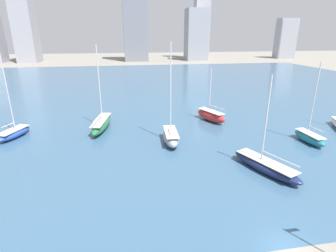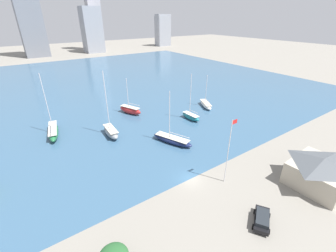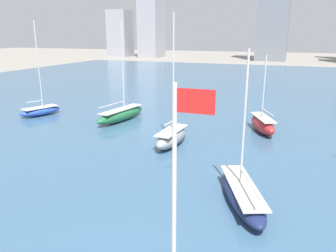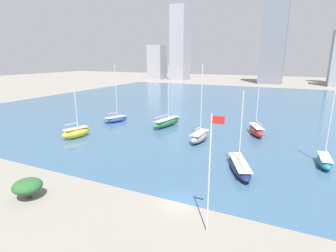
# 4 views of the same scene
# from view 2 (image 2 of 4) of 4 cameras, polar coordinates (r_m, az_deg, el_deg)

# --- Properties ---
(ground_plane) EXTENTS (500.00, 500.00, 0.00)m
(ground_plane) POSITION_cam_2_polar(r_m,az_deg,el_deg) (41.84, 5.58, -13.30)
(ground_plane) COLOR gray
(harbor_water) EXTENTS (180.00, 140.00, 0.00)m
(harbor_water) POSITION_cam_2_polar(r_m,az_deg,el_deg) (100.15, -21.26, 9.10)
(harbor_water) COLOR #385B7A
(harbor_water) RESTS_ON ground_plane
(boat_shed) EXTENTS (9.43, 8.81, 5.33)m
(boat_shed) POSITION_cam_2_polar(r_m,az_deg,el_deg) (46.81, 34.15, -9.59)
(boat_shed) COLOR #B2A893
(boat_shed) RESTS_ON ground_plane
(flag_pole) EXTENTS (1.24, 0.14, 12.07)m
(flag_pole) POSITION_cam_2_polar(r_m,az_deg,el_deg) (38.73, 15.13, -5.92)
(flag_pole) COLOR silver
(flag_pole) RESTS_ON ground_plane
(distant_city_skyline) EXTENTS (210.21, 20.73, 62.66)m
(distant_city_skyline) POSITION_cam_2_polar(r_m,az_deg,el_deg) (193.92, -31.53, 21.96)
(distant_city_skyline) COLOR #9E9EA8
(distant_city_skyline) RESTS_ON ground_plane
(sailboat_white) EXTENTS (5.58, 8.67, 10.12)m
(sailboat_white) POSITION_cam_2_polar(r_m,az_deg,el_deg) (73.77, 9.56, 5.45)
(sailboat_white) COLOR white
(sailboat_white) RESTS_ON harbor_water
(sailboat_teal) EXTENTS (2.37, 6.60, 12.92)m
(sailboat_teal) POSITION_cam_2_polar(r_m,az_deg,el_deg) (63.88, 5.79, 2.48)
(sailboat_teal) COLOR #1E757F
(sailboat_teal) RESTS_ON harbor_water
(sailboat_gray) EXTENTS (2.86, 7.73, 15.77)m
(sailboat_gray) POSITION_cam_2_polar(r_m,az_deg,el_deg) (56.54, -14.29, -1.37)
(sailboat_gray) COLOR gray
(sailboat_gray) RESTS_ON harbor_water
(sailboat_red) EXTENTS (5.03, 7.98, 10.67)m
(sailboat_red) POSITION_cam_2_polar(r_m,az_deg,el_deg) (68.29, -9.57, 4.04)
(sailboat_red) COLOR #B72828
(sailboat_red) RESTS_ON harbor_water
(sailboat_navy) EXTENTS (6.15, 10.40, 12.34)m
(sailboat_navy) POSITION_cam_2_polar(r_m,az_deg,el_deg) (51.84, 1.08, -3.48)
(sailboat_navy) COLOR #19234C
(sailboat_navy) RESTS_ON harbor_water
(sailboat_green) EXTENTS (4.21, 11.18, 15.14)m
(sailboat_green) POSITION_cam_2_polar(r_m,az_deg,el_deg) (62.00, -27.14, -1.13)
(sailboat_green) COLOR #236B3D
(sailboat_green) RESTS_ON harbor_water
(parked_wagon_black) EXTENTS (5.02, 4.17, 1.59)m
(parked_wagon_black) POSITION_cam_2_polar(r_m,az_deg,el_deg) (36.62, 22.76, -20.93)
(parked_wagon_black) COLOR black
(parked_wagon_black) RESTS_ON ground_plane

